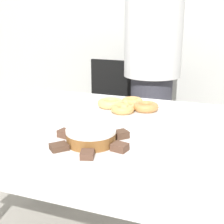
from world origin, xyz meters
The scene contains 18 objects.
wall_back centered at (0.00, 1.65, 1.30)m, with size 8.00×0.05×2.60m.
table centered at (0.00, 0.00, 0.65)m, with size 1.46×1.09×0.73m.
person_standing centered at (-0.05, 0.98, 0.83)m, with size 0.40×0.40×1.59m.
office_chair_left centered at (-0.40, 1.00, 0.40)m, with size 0.46×0.46×0.86m.
plate_cake centered at (0.02, -0.21, 0.74)m, with size 0.33×0.33×0.01m.
plate_donuts centered at (0.00, 0.27, 0.74)m, with size 0.34×0.34×0.01m.
frosted_cake centered at (0.02, -0.21, 0.77)m, with size 0.18×0.18×0.06m.
lamington_0 centered at (0.06, -0.33, 0.75)m, with size 0.06×0.06×0.02m.
lamington_1 centered at (0.14, -0.24, 0.75)m, with size 0.06×0.05×0.03m.
lamington_2 centered at (0.10, -0.12, 0.75)m, with size 0.07×0.07×0.03m.
lamington_3 centered at (-0.02, -0.10, 0.75)m, with size 0.05×0.06×0.03m.
lamington_4 centered at (-0.10, -0.19, 0.75)m, with size 0.06×0.05×0.03m.
lamington_5 centered at (-0.06, -0.30, 0.75)m, with size 0.08×0.08×0.02m.
donut_0 centered at (0.00, 0.27, 0.76)m, with size 0.12×0.12×0.03m.
donut_1 centered at (0.00, 0.20, 0.76)m, with size 0.11×0.11×0.03m.
donut_2 centered at (0.10, 0.27, 0.76)m, with size 0.13×0.13×0.04m.
donut_3 centered at (0.00, 0.36, 0.76)m, with size 0.11×0.11×0.03m.
donut_4 centered at (-0.09, 0.27, 0.76)m, with size 0.14×0.14×0.04m.
Camera 1 is at (0.46, -1.17, 1.18)m, focal length 50.00 mm.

